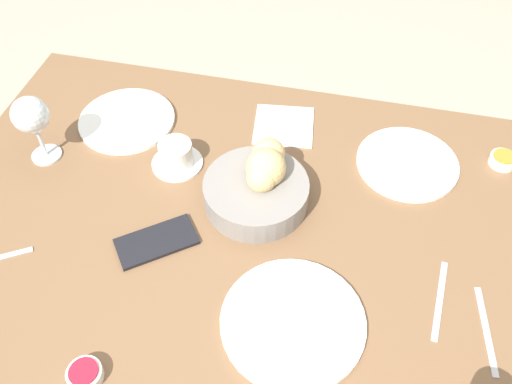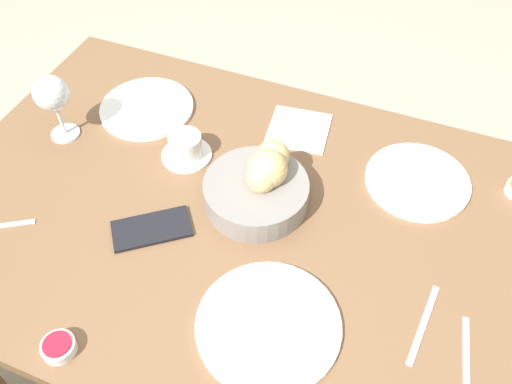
% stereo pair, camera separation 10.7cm
% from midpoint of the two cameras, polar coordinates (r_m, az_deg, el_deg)
% --- Properties ---
extents(ground_plane, '(10.00, 10.00, 0.00)m').
position_cam_midpoint_polar(ground_plane, '(1.72, -0.03, -17.76)').
color(ground_plane, '#A89E89').
extents(dining_table, '(1.20, 0.84, 0.74)m').
position_cam_midpoint_polar(dining_table, '(1.16, -0.04, -5.63)').
color(dining_table, brown).
rests_on(dining_table, ground_plane).
extents(bread_basket, '(0.21, 0.21, 0.12)m').
position_cam_midpoint_polar(bread_basket, '(1.07, 3.24, 0.56)').
color(bread_basket, gray).
rests_on(bread_basket, dining_table).
extents(plate_near_left, '(0.22, 0.22, 0.01)m').
position_cam_midpoint_polar(plate_near_left, '(1.19, 19.13, 0.97)').
color(plate_near_left, white).
rests_on(plate_near_left, dining_table).
extents(plate_near_right, '(0.22, 0.22, 0.01)m').
position_cam_midpoint_polar(plate_near_right, '(1.30, -9.13, 8.60)').
color(plate_near_right, white).
rests_on(plate_near_right, dining_table).
extents(plate_far_center, '(0.25, 0.25, 0.01)m').
position_cam_midpoint_polar(plate_far_center, '(0.94, 4.66, -14.03)').
color(plate_far_center, white).
rests_on(plate_far_center, dining_table).
extents(wine_glass, '(0.08, 0.08, 0.16)m').
position_cam_midpoint_polar(wine_glass, '(1.21, -18.36, 9.52)').
color(wine_glass, silver).
rests_on(wine_glass, dining_table).
extents(coffee_cup, '(0.11, 0.11, 0.06)m').
position_cam_midpoint_polar(coffee_cup, '(1.16, -4.81, 4.54)').
color(coffee_cup, white).
rests_on(coffee_cup, dining_table).
extents(jam_bowl_berry, '(0.06, 0.06, 0.02)m').
position_cam_midpoint_polar(jam_bowl_berry, '(0.95, -16.99, -15.56)').
color(jam_bowl_berry, white).
rests_on(jam_bowl_berry, dining_table).
extents(fork_silver, '(0.03, 0.16, 0.00)m').
position_cam_midpoint_polar(fork_silver, '(1.00, 20.23, -13.15)').
color(fork_silver, '#B7B7BC').
rests_on(fork_silver, dining_table).
extents(knife_silver, '(0.03, 0.16, 0.00)m').
position_cam_midpoint_polar(knife_silver, '(1.00, 24.29, -16.23)').
color(knife_silver, '#B7B7BC').
rests_on(knife_silver, dining_table).
extents(spoon_coffee, '(0.11, 0.07, 0.00)m').
position_cam_midpoint_polar(spoon_coffee, '(1.14, -22.74, -3.45)').
color(spoon_coffee, '#B7B7BC').
rests_on(spoon_coffee, dining_table).
extents(napkin, '(0.15, 0.15, 0.00)m').
position_cam_midpoint_polar(napkin, '(1.25, 7.00, 6.44)').
color(napkin, white).
rests_on(napkin, dining_table).
extents(cell_phone, '(0.16, 0.15, 0.01)m').
position_cam_midpoint_polar(cell_phone, '(1.06, -8.12, -4.03)').
color(cell_phone, black).
rests_on(cell_phone, dining_table).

